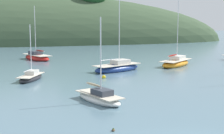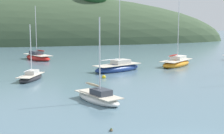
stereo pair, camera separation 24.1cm
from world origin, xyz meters
name	(u,v)px [view 2 (the right image)]	position (x,y,z in m)	size (l,w,h in m)	color
sailboat_grey_yawl	(98,98)	(-3.06, 10.09, 0.32)	(3.58, 5.07, 6.52)	white
sailboat_navy_dinghy	(31,77)	(-8.52, 20.51, 0.30)	(3.06, 4.80, 5.92)	#232328
sailboat_blue_center	(176,63)	(10.62, 27.60, 0.42)	(6.64, 6.38, 9.30)	orange
sailboat_white_near	(38,57)	(-8.38, 39.01, 0.41)	(5.28, 7.08, 8.81)	red
sailboat_orange_cutter	(118,68)	(1.69, 24.79, 0.41)	(7.11, 5.41, 9.69)	navy
mooring_buoy_channel	(104,77)	(-0.88, 20.07, 0.12)	(0.44, 0.44, 0.54)	yellow
duck_lone_right	(111,130)	(-3.38, 3.52, 0.05)	(0.25, 0.42, 0.24)	brown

